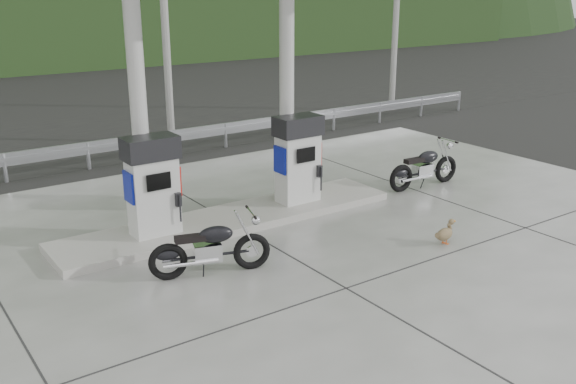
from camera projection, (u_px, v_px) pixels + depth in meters
ground at (308, 267)px, 10.70m from camera, size 160.00×160.00×0.00m
forecourt_apron at (308, 267)px, 10.70m from camera, size 18.00×14.00×0.02m
pump_island at (232, 219)px, 12.62m from camera, size 7.00×1.40×0.15m
gas_pump_left at (153, 186)px, 11.44m from camera, size 0.95×0.55×1.80m
gas_pump_right at (298, 159)px, 13.19m from camera, size 0.95×0.55×1.80m
canopy_column_left at (138, 94)px, 11.26m from camera, size 0.30×0.30×5.00m
canopy_column_right at (287, 79)px, 13.01m from camera, size 0.30×0.30×5.00m
guardrail at (125, 137)px, 16.71m from camera, size 26.00×0.16×1.42m
road at (84, 138)px, 19.66m from camera, size 60.00×7.00×0.01m
utility_pole_b at (164, 3)px, 17.95m from camera, size 0.22×0.22×8.00m
motorcycle_left at (210, 249)px, 10.28m from camera, size 1.95×1.11×0.88m
motorcycle_right at (424, 168)px, 14.77m from camera, size 1.93×0.68×0.90m
duck at (445, 235)px, 11.54m from camera, size 0.53×0.23×0.37m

